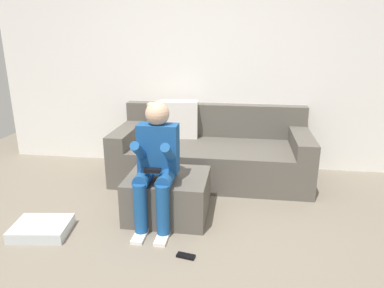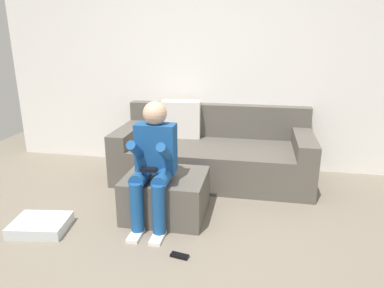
# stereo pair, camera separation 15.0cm
# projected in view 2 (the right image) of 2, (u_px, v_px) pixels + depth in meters

# --- Properties ---
(ground_plane) EXTENTS (6.71, 6.71, 0.00)m
(ground_plane) POSITION_uv_depth(u_px,v_px,m) (151.00, 261.00, 2.70)
(ground_plane) COLOR slate
(wall_back) EXTENTS (5.16, 0.10, 2.72)m
(wall_back) POSITION_uv_depth(u_px,v_px,m) (200.00, 59.00, 4.40)
(wall_back) COLOR white
(wall_back) RESTS_ON ground_plane
(couch_sectional) EXTENTS (2.25, 0.98, 0.89)m
(couch_sectional) POSITION_uv_depth(u_px,v_px,m) (212.00, 153.00, 4.23)
(couch_sectional) COLOR #59544C
(couch_sectional) RESTS_ON ground_plane
(ottoman) EXTENTS (0.74, 0.64, 0.40)m
(ottoman) POSITION_uv_depth(u_px,v_px,m) (166.00, 195.00, 3.35)
(ottoman) COLOR #59544C
(ottoman) RESTS_ON ground_plane
(person_seated) EXTENTS (0.35, 0.57, 1.11)m
(person_seated) POSITION_uv_depth(u_px,v_px,m) (153.00, 161.00, 3.07)
(person_seated) COLOR #194C8C
(person_seated) RESTS_ON ground_plane
(storage_bin) EXTENTS (0.51, 0.43, 0.10)m
(storage_bin) POSITION_uv_depth(u_px,v_px,m) (41.00, 225.00, 3.12)
(storage_bin) COLOR silver
(storage_bin) RESTS_ON ground_plane
(remote_near_ottoman) EXTENTS (0.15, 0.08, 0.02)m
(remote_near_ottoman) POSITION_uv_depth(u_px,v_px,m) (180.00, 256.00, 2.75)
(remote_near_ottoman) COLOR black
(remote_near_ottoman) RESTS_ON ground_plane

